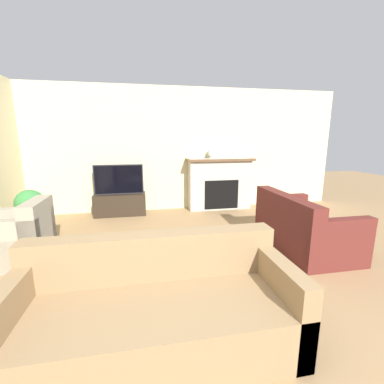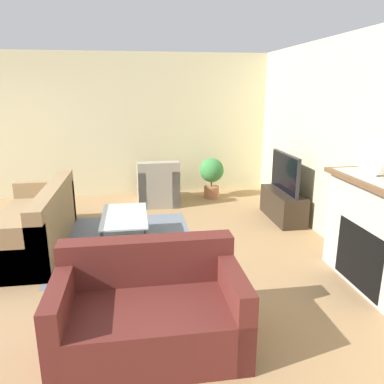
{
  "view_description": "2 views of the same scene",
  "coord_description": "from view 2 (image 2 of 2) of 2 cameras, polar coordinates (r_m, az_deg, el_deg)",
  "views": [
    {
      "loc": [
        -0.33,
        -1.05,
        1.61
      ],
      "look_at": [
        0.35,
        2.48,
        0.85
      ],
      "focal_mm": 24.0,
      "sensor_mm": 36.0,
      "label": 1
    },
    {
      "loc": [
        4.62,
        2.11,
        2.05
      ],
      "look_at": [
        0.25,
        2.77,
        0.82
      ],
      "focal_mm": 35.0,
      "sensor_mm": 36.0,
      "label": 2
    }
  ],
  "objects": [
    {
      "name": "wall_back",
      "position": [
        5.36,
        20.87,
        7.06
      ],
      "size": [
        8.45,
        0.06,
        2.7
      ],
      "color": "beige",
      "rests_on": "ground_plane"
    },
    {
      "name": "wall_left",
      "position": [
        7.42,
        -6.84,
        10.05
      ],
      "size": [
        0.06,
        7.69,
        2.7
      ],
      "color": "beige",
      "rests_on": "ground_plane"
    },
    {
      "name": "area_rug",
      "position": [
        5.24,
        -9.83,
        -7.65
      ],
      "size": [
        2.28,
        1.8,
        0.0
      ],
      "color": "slate",
      "rests_on": "ground_plane"
    },
    {
      "name": "fireplace",
      "position": [
        4.29,
        26.37,
        -5.82
      ],
      "size": [
        1.53,
        0.42,
        1.16
      ],
      "color": "#BCB2A3",
      "rests_on": "ground_plane"
    },
    {
      "name": "tv_stand",
      "position": [
        6.19,
        13.68,
        -1.98
      ],
      "size": [
        1.06,
        0.4,
        0.46
      ],
      "color": "#2D2319",
      "rests_on": "ground_plane"
    },
    {
      "name": "tv",
      "position": [
        6.06,
        13.98,
        2.87
      ],
      "size": [
        1.0,
        0.06,
        0.61
      ],
      "color": "#232328",
      "rests_on": "tv_stand"
    },
    {
      "name": "couch_sectional",
      "position": [
        5.37,
        -23.03,
        -4.84
      ],
      "size": [
        2.1,
        0.87,
        0.82
      ],
      "color": "#8C704C",
      "rests_on": "ground_plane"
    },
    {
      "name": "couch_loveseat",
      "position": [
        3.2,
        -6.44,
        -17.82
      ],
      "size": [
        0.89,
        1.48,
        0.82
      ],
      "rotation": [
        0.0,
        0.0,
        1.57
      ],
      "color": "#5B231E",
      "rests_on": "ground_plane"
    },
    {
      "name": "armchair_by_window",
      "position": [
        6.84,
        -5.22,
        0.7
      ],
      "size": [
        0.83,
        0.74,
        0.82
      ],
      "rotation": [
        0.0,
        0.0,
        -1.55
      ],
      "color": "#9E937F",
      "rests_on": "ground_plane"
    },
    {
      "name": "coffee_table",
      "position": [
        5.11,
        -10.24,
        -3.89
      ],
      "size": [
        1.08,
        0.6,
        0.4
      ],
      "color": "#333338",
      "rests_on": "ground_plane"
    },
    {
      "name": "potted_plant",
      "position": [
        7.14,
        3.01,
        2.82
      ],
      "size": [
        0.46,
        0.46,
        0.77
      ],
      "color": "#AD704C",
      "rests_on": "ground_plane"
    },
    {
      "name": "mantel_clock",
      "position": [
        4.23,
        26.36,
        3.66
      ],
      "size": [
        0.23,
        0.07,
        0.26
      ],
      "color": "beige",
      "rests_on": "fireplace"
    }
  ]
}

